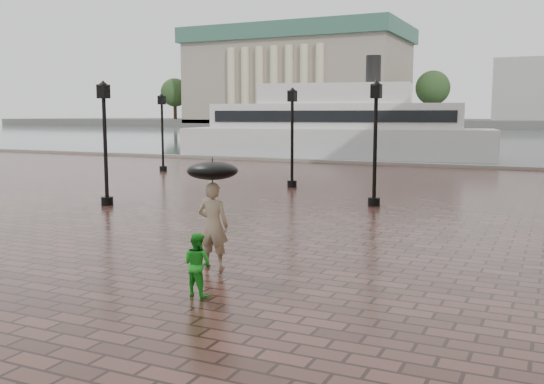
{
  "coord_description": "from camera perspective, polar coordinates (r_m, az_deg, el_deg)",
  "views": [
    {
      "loc": [
        8.97,
        -7.46,
        3.33
      ],
      "look_at": [
        2.58,
        6.11,
        1.4
      ],
      "focal_mm": 40.0,
      "sensor_mm": 36.0,
      "label": 1
    }
  ],
  "objects": [
    {
      "name": "ferry_near",
      "position": [
        47.1,
        6.0,
        6.04
      ],
      "size": [
        24.08,
        9.47,
        7.7
      ],
      "rotation": [
        0.0,
        0.0,
        0.17
      ],
      "color": "silver",
      "rests_on": "ground"
    },
    {
      "name": "museum",
      "position": [
        165.32,
        2.43,
        10.98
      ],
      "size": [
        57.0,
        32.5,
        26.0
      ],
      "color": "gray",
      "rests_on": "ground"
    },
    {
      "name": "quay_edge",
      "position": [
        40.6,
        12.37,
        2.45
      ],
      "size": [
        80.0,
        0.6,
        0.3
      ],
      "primitive_type": "cube",
      "color": "slate",
      "rests_on": "ground"
    },
    {
      "name": "adult_pedestrian",
      "position": [
        13.18,
        -5.57,
        -3.14
      ],
      "size": [
        0.75,
        0.55,
        1.88
      ],
      "primitive_type": "imported",
      "rotation": [
        0.0,
        0.0,
        3.3
      ],
      "color": "tan",
      "rests_on": "ground"
    },
    {
      "name": "far_shore",
      "position": [
        167.72,
        22.27,
        5.98
      ],
      "size": [
        300.0,
        60.0,
        2.0
      ],
      "primitive_type": "cube",
      "color": "#4C4C47",
      "rests_on": "ground"
    },
    {
      "name": "harbour_water",
      "position": [
        99.92,
        20.12,
        4.96
      ],
      "size": [
        240.0,
        240.0,
        0.0
      ],
      "primitive_type": "plane",
      "color": "#495359",
      "rests_on": "ground"
    },
    {
      "name": "umbrella",
      "position": [
        13.02,
        -5.63,
        2.0
      ],
      "size": [
        1.1,
        1.1,
        1.2
      ],
      "color": "black",
      "rests_on": "ground"
    },
    {
      "name": "child_pedestrian",
      "position": [
        11.27,
        -7.06,
        -6.78
      ],
      "size": [
        0.64,
        0.54,
        1.18
      ],
      "primitive_type": "imported",
      "rotation": [
        0.0,
        0.0,
        2.98
      ],
      "color": "green",
      "rests_on": "ground"
    },
    {
      "name": "far_trees",
      "position": [
        145.86,
        21.96,
        9.18
      ],
      "size": [
        188.0,
        8.0,
        13.5
      ],
      "color": "#2D2119",
      "rests_on": "ground"
    },
    {
      "name": "street_lamps",
      "position": [
        27.22,
        2.35,
        5.2
      ],
      "size": [
        21.44,
        14.44,
        4.4
      ],
      "color": "black",
      "rests_on": "ground"
    }
  ]
}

